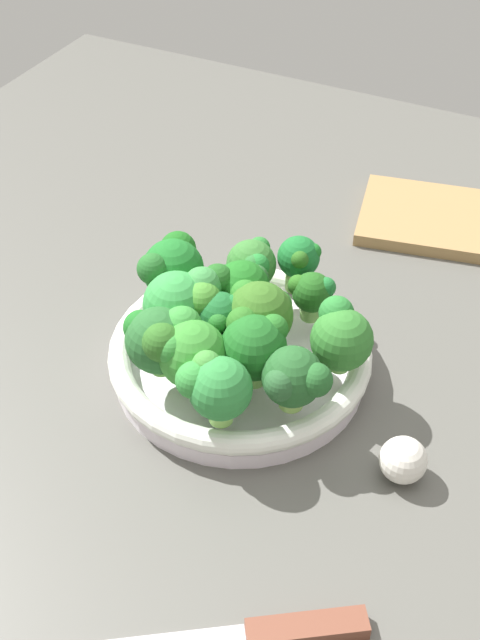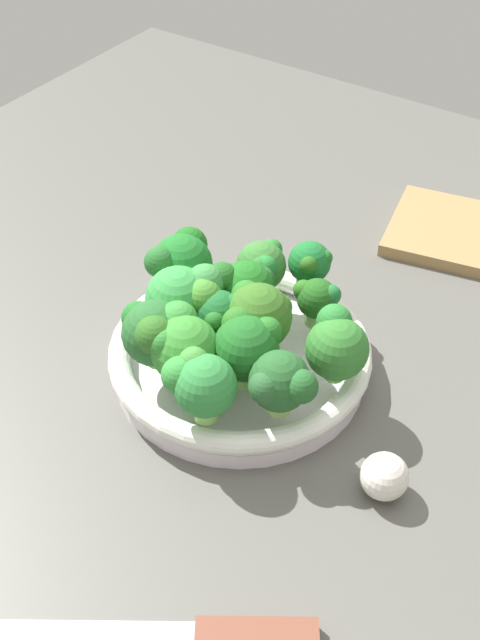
% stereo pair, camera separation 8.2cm
% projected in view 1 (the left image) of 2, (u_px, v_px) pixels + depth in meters
% --- Properties ---
extents(ground_plane, '(1.30, 1.30, 0.03)m').
position_uv_depth(ground_plane, '(251.00, 375.00, 0.88)').
color(ground_plane, '#575650').
extents(bowl, '(0.27, 0.27, 0.04)m').
position_uv_depth(bowl, '(240.00, 356.00, 0.86)').
color(bowl, white).
rests_on(bowl, ground_plane).
extents(broccoli_floret_0, '(0.08, 0.07, 0.08)m').
position_uv_depth(broccoli_floret_0, '(184.00, 301.00, 0.82)').
color(broccoli_floret_0, '#8ECB65').
rests_on(broccoli_floret_0, bowl).
extents(broccoli_floret_1, '(0.07, 0.06, 0.07)m').
position_uv_depth(broccoli_floret_1, '(294.00, 379.00, 0.75)').
color(broccoli_floret_1, '#A2CF65').
rests_on(broccoli_floret_1, bowl).
extents(broccoli_floret_2, '(0.06, 0.06, 0.07)m').
position_uv_depth(broccoli_floret_2, '(341.00, 335.00, 0.79)').
color(broccoli_floret_2, '#96D96C').
rests_on(broccoli_floret_2, bowl).
extents(broccoli_floret_3, '(0.06, 0.08, 0.08)m').
position_uv_depth(broccoli_floret_3, '(173.00, 266.00, 0.86)').
color(broccoli_floret_3, '#90D263').
rests_on(broccoli_floret_3, bowl).
extents(broccoli_floret_4, '(0.07, 0.07, 0.08)m').
position_uv_depth(broccoli_floret_4, '(258.00, 313.00, 0.81)').
color(broccoli_floret_4, '#77BF59').
rests_on(broccoli_floret_4, bowl).
extents(broccoli_floret_5, '(0.05, 0.04, 0.05)m').
position_uv_depth(broccoli_floret_5, '(312.00, 293.00, 0.85)').
color(broccoli_floret_5, '#81B358').
rests_on(broccoli_floret_5, bowl).
extents(broccoli_floret_6, '(0.05, 0.05, 0.07)m').
position_uv_depth(broccoli_floret_6, '(298.00, 260.00, 0.88)').
color(broccoli_floret_6, '#8CC459').
rests_on(broccoli_floret_6, bowl).
extents(broccoli_floret_7, '(0.05, 0.05, 0.07)m').
position_uv_depth(broccoli_floret_7, '(220.00, 317.00, 0.81)').
color(broccoli_floret_7, '#9BD067').
rests_on(broccoli_floret_7, bowl).
extents(broccoli_floret_8, '(0.05, 0.06, 0.07)m').
position_uv_depth(broccoli_floret_8, '(252.00, 265.00, 0.87)').
color(broccoli_floret_8, '#9BD562').
rests_on(broccoli_floret_8, bowl).
extents(broccoli_floret_9, '(0.07, 0.07, 0.07)m').
position_uv_depth(broccoli_floret_9, '(190.00, 350.00, 0.77)').
color(broccoli_floret_9, '#9DCD68').
rests_on(broccoli_floret_9, bowl).
extents(broccoli_floret_10, '(0.07, 0.07, 0.07)m').
position_uv_depth(broccoli_floret_10, '(157.00, 340.00, 0.78)').
color(broccoli_floret_10, '#77C353').
rests_on(broccoli_floret_10, bowl).
extents(broccoli_floret_11, '(0.07, 0.06, 0.07)m').
position_uv_depth(broccoli_floret_11, '(239.00, 286.00, 0.84)').
color(broccoli_floret_11, '#8ABE5E').
rests_on(broccoli_floret_11, bowl).
extents(broccoli_floret_12, '(0.07, 0.06, 0.07)m').
position_uv_depth(broccoli_floret_12, '(254.00, 345.00, 0.78)').
color(broccoli_floret_12, '#96D668').
rests_on(broccoli_floret_12, bowl).
extents(broccoli_floret_13, '(0.06, 0.06, 0.07)m').
position_uv_depth(broccoli_floret_13, '(216.00, 387.00, 0.74)').
color(broccoli_floret_13, '#94D462').
rests_on(broccoli_floret_13, bowl).
extents(knife, '(0.24, 0.17, 0.01)m').
position_uv_depth(knife, '(247.00, 637.00, 0.64)').
color(knife, silver).
rests_on(knife, ground_plane).
extents(cutting_board, '(0.24, 0.19, 0.02)m').
position_uv_depth(cutting_board, '(446.00, 220.00, 1.06)').
color(cutting_board, '#9C7848').
rests_on(cutting_board, ground_plane).
extents(garlic_bulb, '(0.04, 0.04, 0.04)m').
position_uv_depth(garlic_bulb, '(403.00, 460.00, 0.75)').
color(garlic_bulb, silver).
rests_on(garlic_bulb, ground_plane).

